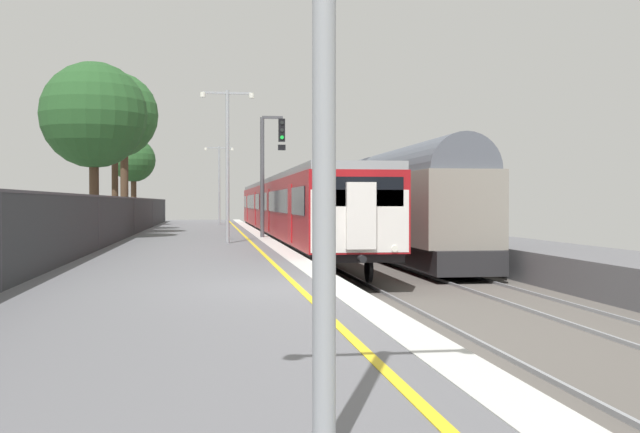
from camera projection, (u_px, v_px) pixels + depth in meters
ground at (460, 318)px, 14.26m from camera, size 17.40×110.00×1.21m
commuter_train_at_platform at (288, 207)px, 40.02m from camera, size 2.83×39.30×3.81m
freight_train_adjacent_track at (351, 202)px, 44.19m from camera, size 2.60×41.36×4.70m
signal_gantry at (268, 162)px, 33.59m from camera, size 1.10×0.24×5.28m
platform_lamp_mid at (227, 153)px, 28.80m from camera, size 2.00×0.20×5.70m
platform_lamp_far at (219, 178)px, 53.09m from camera, size 2.00×0.20×5.37m
background_tree_left at (134, 162)px, 50.80m from camera, size 2.86×2.86×5.74m
background_tree_centre at (114, 117)px, 37.31m from camera, size 4.15×4.15×7.82m
background_tree_right at (93, 119)px, 32.40m from camera, size 4.43×4.43×7.40m
background_tree_back at (125, 124)px, 42.32m from camera, size 3.19×3.28×7.61m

